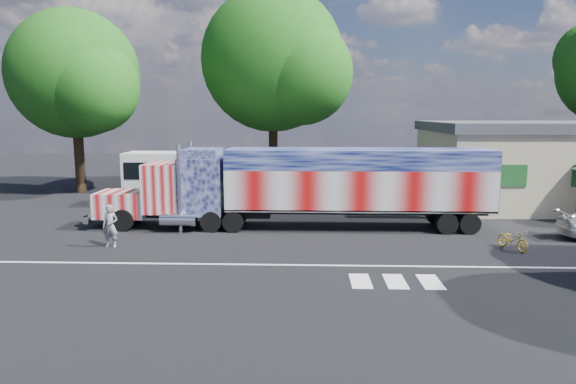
{
  "coord_description": "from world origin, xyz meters",
  "views": [
    {
      "loc": [
        0.91,
        -21.95,
        5.77
      ],
      "look_at": [
        0.0,
        3.0,
        1.9
      ],
      "focal_mm": 32.0,
      "sensor_mm": 36.0,
      "label": 1
    }
  ],
  "objects_px": {
    "semi_truck": "(308,185)",
    "coach_bus": "(217,178)",
    "tree_n_mid": "(275,61)",
    "tree_nw_a": "(76,75)",
    "bicycle": "(513,240)",
    "woman": "(110,226)"
  },
  "relations": [
    {
      "from": "semi_truck",
      "to": "tree_n_mid",
      "type": "xyz_separation_m",
      "value": [
        -2.55,
        15.29,
        7.54
      ]
    },
    {
      "from": "coach_bus",
      "to": "tree_nw_a",
      "type": "relative_size",
      "value": 0.88
    },
    {
      "from": "semi_truck",
      "to": "tree_nw_a",
      "type": "relative_size",
      "value": 1.55
    },
    {
      "from": "semi_truck",
      "to": "coach_bus",
      "type": "bearing_deg",
      "value": 132.11
    },
    {
      "from": "semi_truck",
      "to": "coach_bus",
      "type": "distance_m",
      "value": 8.46
    },
    {
      "from": "tree_nw_a",
      "to": "bicycle",
      "type": "bearing_deg",
      "value": -30.48
    },
    {
      "from": "coach_bus",
      "to": "woman",
      "type": "distance_m",
      "value": 10.75
    },
    {
      "from": "coach_bus",
      "to": "semi_truck",
      "type": "bearing_deg",
      "value": -47.89
    },
    {
      "from": "coach_bus",
      "to": "woman",
      "type": "relative_size",
      "value": 6.17
    },
    {
      "from": "tree_nw_a",
      "to": "tree_n_mid",
      "type": "relative_size",
      "value": 0.84
    },
    {
      "from": "tree_nw_a",
      "to": "coach_bus",
      "type": "bearing_deg",
      "value": -23.32
    },
    {
      "from": "woman",
      "to": "tree_n_mid",
      "type": "distance_m",
      "value": 22.09
    },
    {
      "from": "tree_n_mid",
      "to": "woman",
      "type": "bearing_deg",
      "value": -107.25
    },
    {
      "from": "bicycle",
      "to": "coach_bus",
      "type": "bearing_deg",
      "value": 121.06
    },
    {
      "from": "semi_truck",
      "to": "bicycle",
      "type": "relative_size",
      "value": 12.24
    },
    {
      "from": "semi_truck",
      "to": "woman",
      "type": "relative_size",
      "value": 10.88
    },
    {
      "from": "semi_truck",
      "to": "coach_bus",
      "type": "relative_size",
      "value": 1.76
    },
    {
      "from": "coach_bus",
      "to": "tree_nw_a",
      "type": "height_order",
      "value": "tree_nw_a"
    },
    {
      "from": "woman",
      "to": "bicycle",
      "type": "relative_size",
      "value": 1.12
    },
    {
      "from": "coach_bus",
      "to": "bicycle",
      "type": "height_order",
      "value": "coach_bus"
    },
    {
      "from": "semi_truck",
      "to": "coach_bus",
      "type": "xyz_separation_m",
      "value": [
        -5.66,
        6.27,
        -0.49
      ]
    },
    {
      "from": "coach_bus",
      "to": "tree_n_mid",
      "type": "height_order",
      "value": "tree_n_mid"
    }
  ]
}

